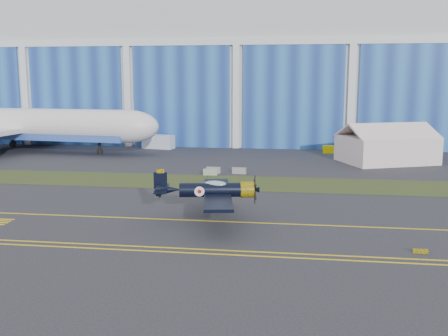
# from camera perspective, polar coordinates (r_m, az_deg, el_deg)

# --- Properties ---
(ground) EXTENTS (260.00, 260.00, 0.00)m
(ground) POSITION_cam_1_polar(r_m,az_deg,el_deg) (56.33, -4.69, -4.28)
(ground) COLOR #2F2F36
(ground) RESTS_ON ground
(grass_median) EXTENTS (260.00, 10.00, 0.02)m
(grass_median) POSITION_cam_1_polar(r_m,az_deg,el_deg) (69.72, -2.14, -1.53)
(grass_median) COLOR #475128
(grass_median) RESTS_ON ground
(hangar) EXTENTS (220.00, 45.70, 30.00)m
(hangar) POSITION_cam_1_polar(r_m,az_deg,el_deg) (125.67, 2.59, 10.31)
(hangar) COLOR silver
(hangar) RESTS_ON ground
(taxiway_centreline) EXTENTS (200.00, 0.20, 0.02)m
(taxiway_centreline) POSITION_cam_1_polar(r_m,az_deg,el_deg) (51.62, -5.92, -5.59)
(taxiway_centreline) COLOR yellow
(taxiway_centreline) RESTS_ON ground
(edge_line_near) EXTENTS (80.00, 0.20, 0.02)m
(edge_line_near) POSITION_cam_1_polar(r_m,az_deg,el_deg) (42.87, -9.03, -8.87)
(edge_line_near) COLOR yellow
(edge_line_near) RESTS_ON ground
(edge_line_far) EXTENTS (80.00, 0.20, 0.02)m
(edge_line_far) POSITION_cam_1_polar(r_m,az_deg,el_deg) (43.78, -8.64, -8.46)
(edge_line_far) COLOR yellow
(edge_line_far) RESTS_ON ground
(guard_board_right) EXTENTS (1.20, 0.15, 0.35)m
(guard_board_right) POSITION_cam_1_polar(r_m,az_deg,el_deg) (44.47, 20.61, -8.47)
(guard_board_right) COLOR yellow
(guard_board_right) RESTS_ON ground
(warbird) EXTENTS (13.39, 15.28, 4.02)m
(warbird) POSITION_cam_1_polar(r_m,az_deg,el_deg) (49.97, -1.47, -2.40)
(warbird) COLOR black
(warbird) RESTS_ON ground
(jetliner) EXTENTS (71.83, 62.86, 23.13)m
(jetliner) POSITION_cam_1_polar(r_m,az_deg,el_deg) (106.75, -22.48, 7.88)
(jetliner) COLOR white
(jetliner) RESTS_ON ground
(tent) EXTENTS (16.97, 14.91, 6.56)m
(tent) POSITION_cam_1_polar(r_m,az_deg,el_deg) (89.70, 17.31, 2.66)
(tent) COLOR white
(tent) RESTS_ON ground
(shipping_container) EXTENTS (6.51, 3.66, 2.66)m
(shipping_container) POSITION_cam_1_polar(r_m,az_deg,el_deg) (104.06, -7.16, 2.85)
(shipping_container) COLOR silver
(shipping_container) RESTS_ON ground
(tug) EXTENTS (2.35, 1.54, 1.33)m
(tug) POSITION_cam_1_polar(r_m,az_deg,el_deg) (99.04, 11.38, 2.01)
(tug) COLOR #DDCE00
(tug) RESTS_ON ground
(barrier_a) EXTENTS (2.05, 0.78, 0.90)m
(barrier_a) POSITION_cam_1_polar(r_m,az_deg,el_deg) (76.11, -1.15, -0.24)
(barrier_a) COLOR #948D9A
(barrier_a) RESTS_ON ground
(barrier_b) EXTENTS (2.05, 0.78, 0.90)m
(barrier_b) POSITION_cam_1_polar(r_m,az_deg,el_deg) (74.55, -1.50, -0.45)
(barrier_b) COLOR gray
(barrier_b) RESTS_ON ground
(barrier_c) EXTENTS (2.07, 0.92, 0.90)m
(barrier_c) POSITION_cam_1_polar(r_m,az_deg,el_deg) (75.72, 1.66, -0.30)
(barrier_c) COLOR gray
(barrier_c) RESTS_ON ground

